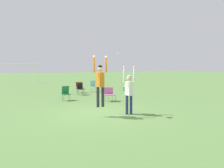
{
  "coord_description": "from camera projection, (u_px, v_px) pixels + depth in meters",
  "views": [
    {
      "loc": [
        -3.43,
        -8.59,
        2.07
      ],
      "look_at": [
        0.54,
        -0.14,
        1.3
      ],
      "focal_mm": 35.0,
      "sensor_mm": 36.0,
      "label": 1
    }
  ],
  "objects": [
    {
      "name": "ground_plane",
      "position": [
        99.0,
        114.0,
        9.37
      ],
      "size": [
        120.0,
        120.0,
        0.0
      ],
      "primitive_type": "plane",
      "color": "#608C47"
    },
    {
      "name": "person_jumping",
      "position": [
        100.0,
        80.0,
        8.85
      ],
      "size": [
        0.63,
        0.49,
        2.09
      ],
      "rotation": [
        0.0,
        0.0,
        1.48
      ],
      "color": "#2D2D38",
      "rests_on": "ground_plane"
    },
    {
      "name": "person_defending",
      "position": [
        129.0,
        89.0,
        9.33
      ],
      "size": [
        0.6,
        0.47,
        2.06
      ],
      "rotation": [
        0.0,
        0.0,
        -1.66
      ],
      "color": "navy",
      "rests_on": "ground_plane"
    },
    {
      "name": "frisbee",
      "position": [
        119.0,
        53.0,
        8.96
      ],
      "size": [
        0.26,
        0.26,
        0.04
      ],
      "color": "white"
    },
    {
      "name": "camping_chair_0",
      "position": [
        80.0,
        88.0,
        15.65
      ],
      "size": [
        0.54,
        0.58,
        0.85
      ],
      "rotation": [
        0.0,
        0.0,
        3.39
      ],
      "color": "gray",
      "rests_on": "ground_plane"
    },
    {
      "name": "camping_chair_1",
      "position": [
        80.0,
        86.0,
        16.88
      ],
      "size": [
        0.63,
        0.68,
        0.83
      ],
      "rotation": [
        0.0,
        0.0,
        2.75
      ],
      "color": "gray",
      "rests_on": "ground_plane"
    },
    {
      "name": "camping_chair_2",
      "position": [
        109.0,
        93.0,
        12.9
      ],
      "size": [
        0.72,
        0.77,
        0.81
      ],
      "rotation": [
        0.0,
        0.0,
        2.75
      ],
      "color": "gray",
      "rests_on": "ground_plane"
    },
    {
      "name": "camping_chair_3",
      "position": [
        93.0,
        85.0,
        17.39
      ],
      "size": [
        0.49,
        0.53,
        0.92
      ],
      "rotation": [
        0.0,
        0.0,
        3.22
      ],
      "color": "gray",
      "rests_on": "ground_plane"
    },
    {
      "name": "camping_chair_4",
      "position": [
        66.0,
        92.0,
        13.1
      ],
      "size": [
        0.5,
        0.54,
        0.87
      ],
      "rotation": [
        0.0,
        0.0,
        3.27
      ],
      "color": "gray",
      "rests_on": "ground_plane"
    },
    {
      "name": "cooler_box",
      "position": [
        126.0,
        89.0,
        17.87
      ],
      "size": [
        0.38,
        0.4,
        0.42
      ],
      "color": "#2D8C4C",
      "rests_on": "ground_plane"
    },
    {
      "name": "soccer_goal",
      "position": [
        6.0,
        68.0,
        25.67
      ],
      "size": [
        7.1,
        0.1,
        2.35
      ],
      "color": "white",
      "rests_on": "ground_plane"
    }
  ]
}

